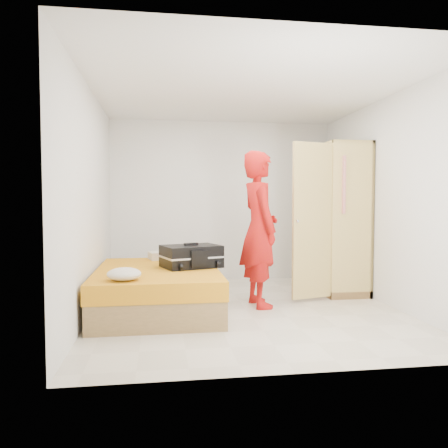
{
  "coord_description": "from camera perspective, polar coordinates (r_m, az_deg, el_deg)",
  "views": [
    {
      "loc": [
        -1.01,
        -5.11,
        1.3
      ],
      "look_at": [
        -0.18,
        0.6,
        1.0
      ],
      "focal_mm": 35.0,
      "sensor_mm": 36.0,
      "label": 1
    }
  ],
  "objects": [
    {
      "name": "room",
      "position": [
        5.21,
        2.86,
        2.97
      ],
      "size": [
        4.0,
        4.02,
        2.6
      ],
      "color": "beige",
      "rests_on": "ground"
    },
    {
      "name": "bed",
      "position": [
        5.34,
        -8.68,
        -8.38
      ],
      "size": [
        1.42,
        2.02,
        0.5
      ],
      "color": "#9C7847",
      "rests_on": "ground"
    },
    {
      "name": "wardrobe",
      "position": [
        6.46,
        14.12,
        0.21
      ],
      "size": [
        1.15,
        1.34,
        2.1
      ],
      "color": "#E5C56F",
      "rests_on": "ground"
    },
    {
      "name": "person",
      "position": [
        5.41,
        4.63,
        -0.65
      ],
      "size": [
        0.54,
        0.75,
        1.92
      ],
      "primitive_type": "imported",
      "rotation": [
        0.0,
        0.0,
        1.69
      ],
      "color": "#B60B18",
      "rests_on": "ground"
    },
    {
      "name": "suitcase",
      "position": [
        5.33,
        -4.3,
        -4.23
      ],
      "size": [
        0.81,
        0.69,
        0.3
      ],
      "rotation": [
        0.0,
        0.0,
        0.33
      ],
      "color": "black",
      "rests_on": "bed"
    },
    {
      "name": "round_cushion",
      "position": [
        4.55,
        -12.92,
        -6.39
      ],
      "size": [
        0.34,
        0.34,
        0.13
      ],
      "primitive_type": "ellipsoid",
      "color": "silver",
      "rests_on": "bed"
    },
    {
      "name": "pillow",
      "position": [
        6.13,
        -7.1,
        -4.06
      ],
      "size": [
        0.61,
        0.41,
        0.1
      ],
      "primitive_type": "cube",
      "rotation": [
        0.0,
        0.0,
        0.23
      ],
      "color": "silver",
      "rests_on": "bed"
    }
  ]
}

